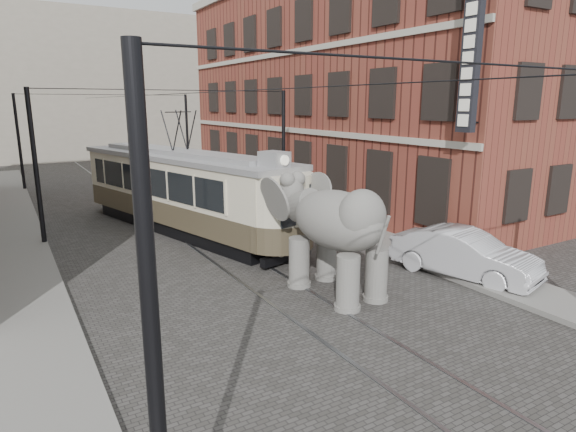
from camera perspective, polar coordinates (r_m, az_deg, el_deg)
ground at (r=16.94m, az=-5.58°, el=-5.66°), size 120.00×120.00×0.00m
tram_rails at (r=16.94m, az=-5.58°, el=-5.62°), size 1.54×80.00×0.02m
sidewalk_right at (r=20.07m, az=10.13°, el=-2.59°), size 2.00×60.00×0.15m
sidewalk_left at (r=15.53m, az=-28.12°, el=-8.70°), size 2.00×60.00×0.15m
brick_building at (r=29.49m, az=6.53°, el=14.14°), size 8.00×26.00×12.00m
distant_block at (r=55.01m, az=-24.28°, el=13.64°), size 28.00×10.00×14.00m
catenary at (r=20.77m, az=-12.17°, el=6.09°), size 11.00×30.20×6.00m
tram at (r=21.19m, az=-12.37°, el=5.00°), size 5.81×13.14×5.11m
elephant at (r=14.00m, az=5.75°, el=-2.50°), size 3.56×5.77×3.37m
parked_car at (r=16.48m, az=19.87°, el=-4.19°), size 2.73×4.85×1.51m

